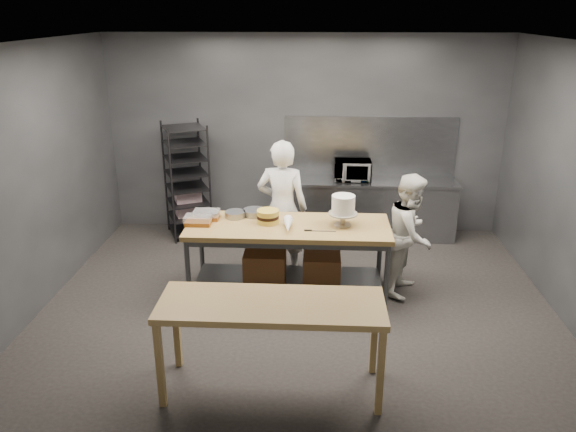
% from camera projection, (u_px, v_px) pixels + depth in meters
% --- Properties ---
extents(ground, '(6.00, 6.00, 0.00)m').
position_uv_depth(ground, '(298.00, 303.00, 6.74)').
color(ground, black).
rests_on(ground, ground).
extents(back_wall, '(6.00, 0.04, 3.00)m').
position_uv_depth(back_wall, '(305.00, 135.00, 8.56)').
color(back_wall, '#4C4F54').
rests_on(back_wall, ground).
extents(work_table, '(2.40, 0.90, 0.92)m').
position_uv_depth(work_table, '(289.00, 252.00, 6.75)').
color(work_table, olive).
rests_on(work_table, ground).
extents(near_counter, '(2.00, 0.70, 0.90)m').
position_uv_depth(near_counter, '(271.00, 311.00, 4.95)').
color(near_counter, olive).
rests_on(near_counter, ground).
extents(back_counter, '(2.60, 0.60, 0.90)m').
position_uv_depth(back_counter, '(369.00, 208.00, 8.57)').
color(back_counter, slate).
rests_on(back_counter, ground).
extents(splashback_panel, '(2.60, 0.02, 0.90)m').
position_uv_depth(splashback_panel, '(370.00, 146.00, 8.54)').
color(splashback_panel, slate).
rests_on(splashback_panel, back_counter).
extents(speed_rack, '(0.81, 0.84, 1.75)m').
position_uv_depth(speed_rack, '(187.00, 182.00, 8.50)').
color(speed_rack, black).
rests_on(speed_rack, ground).
extents(chef_behind, '(0.70, 0.51, 1.80)m').
position_uv_depth(chef_behind, '(282.00, 208.00, 7.24)').
color(chef_behind, white).
rests_on(chef_behind, ground).
extents(chef_right, '(0.81, 0.90, 1.51)m').
position_uv_depth(chef_right, '(410.00, 235.00, 6.78)').
color(chef_right, silver).
rests_on(chef_right, ground).
extents(microwave, '(0.54, 0.37, 0.30)m').
position_uv_depth(microwave, '(353.00, 170.00, 8.38)').
color(microwave, black).
rests_on(microwave, back_counter).
extents(frosted_cake_stand, '(0.34, 0.34, 0.37)m').
position_uv_depth(frosted_cake_stand, '(343.00, 207.00, 6.52)').
color(frosted_cake_stand, '#ABA088').
rests_on(frosted_cake_stand, work_table).
extents(layer_cake, '(0.26, 0.26, 0.16)m').
position_uv_depth(layer_cake, '(268.00, 216.00, 6.66)').
color(layer_cake, gold).
rests_on(layer_cake, work_table).
extents(cake_pans, '(0.88, 0.40, 0.07)m').
position_uv_depth(cake_pans, '(230.00, 214.00, 6.88)').
color(cake_pans, gray).
rests_on(cake_pans, work_table).
extents(piping_bag, '(0.14, 0.39, 0.12)m').
position_uv_depth(piping_bag, '(288.00, 225.00, 6.44)').
color(piping_bag, white).
rests_on(piping_bag, work_table).
extents(offset_spatula, '(0.36, 0.02, 0.02)m').
position_uv_depth(offset_spatula, '(316.00, 231.00, 6.44)').
color(offset_spatula, slate).
rests_on(offset_spatula, work_table).
extents(pastry_clamshells, '(0.37, 0.40, 0.11)m').
position_uv_depth(pastry_clamshells, '(202.00, 217.00, 6.70)').
color(pastry_clamshells, '#A35720').
rests_on(pastry_clamshells, work_table).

